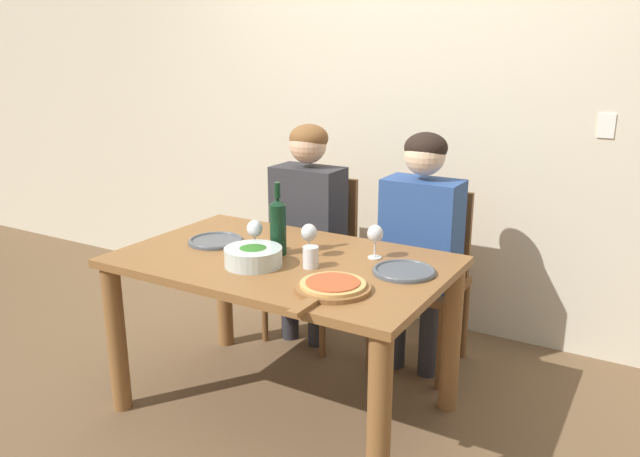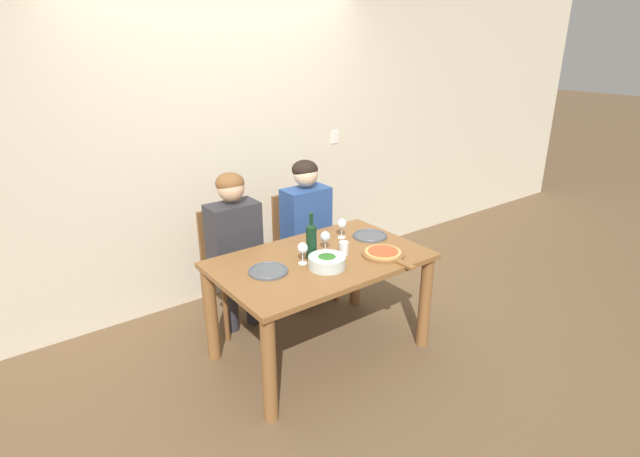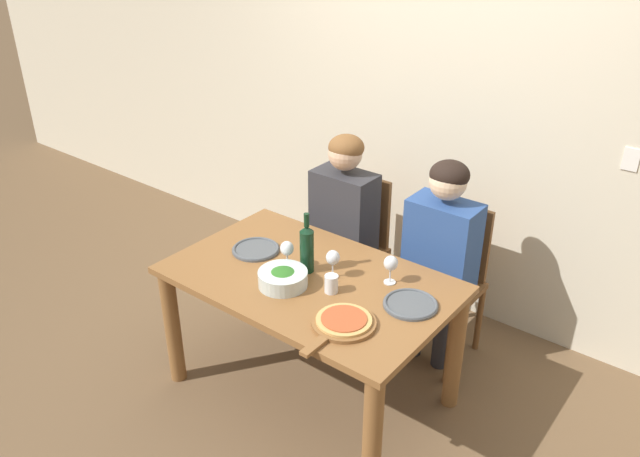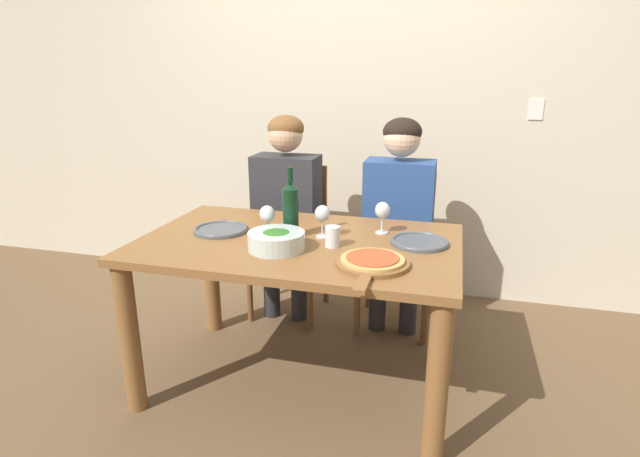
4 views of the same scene
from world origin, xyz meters
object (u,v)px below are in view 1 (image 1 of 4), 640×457
Objects in this scene: chair_right at (426,271)px; wine_glass_centre at (309,234)px; pizza_on_board at (332,287)px; wine_glass_right at (375,235)px; dinner_plate_right at (404,271)px; wine_glass_left at (255,230)px; broccoli_bowl at (253,256)px; water_tumbler at (311,257)px; person_man at (420,231)px; person_woman at (307,214)px; chair_left at (317,251)px; wine_bottle at (278,225)px; dinner_plate_left at (216,241)px.

chair_right reaches higher than wine_glass_centre.
wine_glass_right is (-0.03, 0.43, 0.09)m from pizza_on_board.
wine_glass_left is (-0.68, -0.09, 0.10)m from dinner_plate_right.
water_tumbler reaches higher than broccoli_bowl.
wine_glass_left is (-0.52, -0.68, 0.10)m from person_man.
chair_right is 2.12× the size of pizza_on_board.
wine_glass_right is (0.64, -0.48, 0.10)m from person_woman.
chair_right reaches higher than broccoli_bowl.
dinner_plate_right is 0.69m from wine_glass_left.
wine_glass_centre is (0.39, -0.72, 0.35)m from chair_left.
dinner_plate_right is at bearing -30.69° from wine_glass_right.
wine_bottle is at bearing -71.86° from chair_left.
broccoli_bowl is at bearing -139.50° from wine_glass_right.
chair_right is 0.76m from dinner_plate_right.
chair_left is 6.05× the size of wine_glass_left.
wine_glass_centre is 1.67× the size of water_tumbler.
person_man is at bearing 56.88° from wine_bottle.
wine_glass_right is at bearing -42.50° from chair_left.
person_woman reaches higher than dinner_plate_right.
wine_glass_right is 0.29m from wine_glass_centre.
person_woman reaches higher than water_tumbler.
water_tumbler is (0.22, 0.10, 0.01)m from broccoli_bowl.
dinner_plate_right is (0.16, -0.70, 0.25)m from chair_right.
chair_right is 0.74× the size of person_man.
person_woman is 0.86m from water_tumbler.
wine_glass_right is at bearing -36.68° from person_woman.
chair_left reaches higher than wine_glass_right.
broccoli_bowl is 2.70× the size of water_tumbler.
person_man is 8.16× the size of wine_glass_left.
chair_left is 10.09× the size of water_tumbler.
dinner_plate_left is 0.27m from wine_glass_left.
broccoli_bowl reaches higher than pizza_on_board.
chair_left is 1.24m from pizza_on_board.
person_man is (0.66, -0.11, 0.25)m from chair_left.
dinner_plate_left is at bearing -99.00° from person_woman.
wine_glass_left is at bearing -77.84° from person_woman.
dinner_plate_left is at bearing -139.66° from person_man.
wine_glass_left is at bearing 156.47° from pizza_on_board.
wine_glass_centre is (-0.28, -0.72, 0.35)m from chair_right.
water_tumbler is (-0.36, -0.13, 0.04)m from dinner_plate_right.
wine_glass_left is 0.25m from wine_glass_centre.
person_woman reaches higher than wine_glass_right.
dinner_plate_right is at bearing -35.41° from person_woman.
person_woman is at bearing 102.16° from wine_glass_left.
person_man is 1.00m from dinner_plate_left.
person_woman is at bearing 180.00° from person_man.
wine_glass_centre is at bearing 55.23° from broccoli_bowl.
person_woman is at bearing 144.59° from dinner_plate_right.
water_tumbler is at bearing -126.36° from wine_glass_right.
wine_glass_right is (0.49, 0.20, 0.00)m from wine_glass_left.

